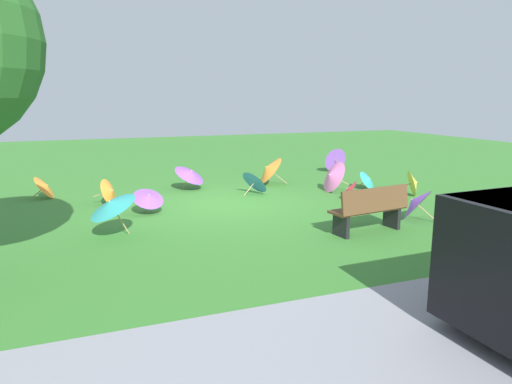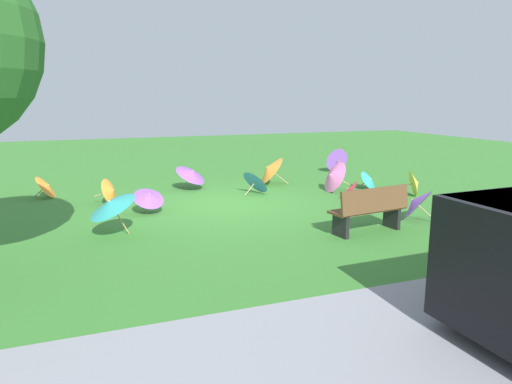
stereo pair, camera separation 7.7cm
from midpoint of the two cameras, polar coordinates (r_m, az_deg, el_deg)
ground at (r=11.41m, az=-3.73°, el=-1.51°), size 40.00×40.00×0.00m
road_strip at (r=5.11m, az=25.79°, el=-19.79°), size 40.00×4.39×0.01m
park_bench at (r=9.18m, az=13.47°, el=-2.04°), size 1.65×0.69×0.90m
parasol_purple_0 at (r=10.68m, az=-13.09°, el=-0.56°), size 0.84×0.81×0.62m
parasol_teal_0 at (r=13.61m, az=13.32°, el=1.49°), size 0.74×0.70×0.55m
parasol_pink_1 at (r=12.97m, az=8.98°, el=1.95°), size 0.87×0.94×0.89m
parasol_yellow_0 at (r=13.03m, az=18.47°, el=1.07°), size 0.67×0.74×0.68m
parasol_purple_1 at (r=10.44m, az=18.51°, el=-1.18°), size 1.04×1.00×0.76m
parasol_purple_2 at (r=16.57m, az=9.33°, el=3.91°), size 0.83×0.77×0.84m
parasol_purple_3 at (r=13.23m, az=-8.12°, el=2.28°), size 1.20×1.20×0.77m
parasol_red_0 at (r=11.99m, az=10.97°, el=0.28°), size 0.63×0.70×0.55m
parasol_orange_0 at (r=13.85m, az=1.35°, el=2.82°), size 1.04×1.08×0.90m
parasol_blue_0 at (r=12.55m, az=-0.22°, el=1.38°), size 0.83×0.93×0.69m
parasol_teal_2 at (r=9.04m, az=-17.38°, el=-1.46°), size 1.07×1.09×0.89m
parasol_orange_1 at (r=13.20m, az=-24.29°, el=0.63°), size 0.66×0.78×0.62m
parasol_orange_2 at (r=11.87m, az=-17.43°, el=0.10°), size 0.69×0.73×0.66m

